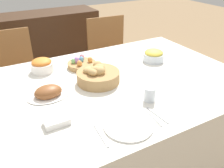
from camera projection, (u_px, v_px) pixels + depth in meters
name	position (u px, v px, depth m)	size (l,w,h in m)	color
ground_plane	(109.00, 165.00, 1.87)	(12.00, 12.00, 0.00)	#937551
dining_table	(108.00, 128.00, 1.69)	(1.81, 1.16, 0.74)	silver
chair_far_left	(14.00, 78.00, 2.13)	(0.43, 0.43, 0.89)	brown
chair_far_right	(111.00, 57.00, 2.54)	(0.44, 0.44, 0.89)	brown
sideboard	(38.00, 49.00, 2.90)	(1.46, 0.44, 0.86)	#3D2616
bread_basket	(98.00, 75.00, 1.50)	(0.27, 0.27, 0.13)	#AD8451
egg_basket	(82.00, 64.00, 1.71)	(0.21, 0.21, 0.08)	#AD8451
ham_platter	(48.00, 93.00, 1.36)	(0.24, 0.17, 0.07)	white
pineapple_bowl	(154.00, 55.00, 1.80)	(0.16, 0.16, 0.09)	silver
carrot_bowl	(42.00, 65.00, 1.64)	(0.16, 0.16, 0.09)	white
dinner_plate	(128.00, 125.00, 1.13)	(0.24, 0.24, 0.01)	white
fork	(101.00, 136.00, 1.07)	(0.02, 0.16, 0.00)	silver
knife	(153.00, 117.00, 1.20)	(0.02, 0.16, 0.00)	silver
spoon	(157.00, 115.00, 1.21)	(0.02, 0.16, 0.00)	silver
drinking_cup	(150.00, 94.00, 1.31)	(0.06, 0.06, 0.08)	silver
butter_dish	(57.00, 121.00, 1.14)	(0.12, 0.08, 0.03)	white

